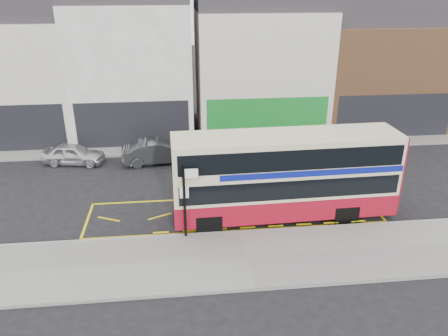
{
  "coord_description": "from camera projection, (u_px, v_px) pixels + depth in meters",
  "views": [
    {
      "loc": [
        -2.5,
        -16.9,
        10.52
      ],
      "look_at": [
        -0.45,
        2.0,
        2.22
      ],
      "focal_mm": 35.0,
      "sensor_mm": 36.0,
      "label": 1
    }
  ],
  "objects": [
    {
      "name": "ground",
      "position": [
        239.0,
        230.0,
        19.85
      ],
      "size": [
        120.0,
        120.0,
        0.0
      ],
      "primitive_type": "plane",
      "color": "black",
      "rests_on": "ground"
    },
    {
      "name": "car_silver",
      "position": [
        74.0,
        154.0,
        26.68
      ],
      "size": [
        3.9,
        2.11,
        1.26
      ],
      "primitive_type": "imported",
      "rotation": [
        0.0,
        0.0,
        1.39
      ],
      "color": "silver",
      "rests_on": "ground"
    },
    {
      "name": "terrace_far_left",
      "position": [
        17.0,
        67.0,
        30.25
      ],
      "size": [
        8.0,
        8.01,
        10.8
      ],
      "color": "beige",
      "rests_on": "ground"
    },
    {
      "name": "car_grey",
      "position": [
        158.0,
        151.0,
        26.8
      ],
      "size": [
        4.59,
        2.04,
        1.47
      ],
      "primitive_type": "imported",
      "rotation": [
        0.0,
        0.0,
        1.68
      ],
      "color": "#3E4246",
      "rests_on": "ground"
    },
    {
      "name": "road_markings",
      "position": [
        234.0,
        212.0,
        21.31
      ],
      "size": [
        14.0,
        3.4,
        0.01
      ],
      "primitive_type": null,
      "color": "yellow",
      "rests_on": "ground"
    },
    {
      "name": "kerb",
      "position": [
        240.0,
        233.0,
        19.48
      ],
      "size": [
        40.0,
        0.15,
        0.15
      ],
      "primitive_type": "cube",
      "color": "gray",
      "rests_on": "ground"
    },
    {
      "name": "bus_stop_post",
      "position": [
        186.0,
        196.0,
        18.36
      ],
      "size": [
        0.82,
        0.14,
        3.3
      ],
      "rotation": [
        0.0,
        0.0,
        -0.02
      ],
      "color": "black",
      "rests_on": "pavement"
    },
    {
      "name": "pavement",
      "position": [
        246.0,
        258.0,
        17.73
      ],
      "size": [
        40.0,
        4.0,
        0.15
      ],
      "primitive_type": "cube",
      "color": "gray",
      "rests_on": "ground"
    },
    {
      "name": "terrace_green_shop",
      "position": [
        259.0,
        59.0,
        31.83
      ],
      "size": [
        9.0,
        8.01,
        11.3
      ],
      "color": "beige",
      "rests_on": "ground"
    },
    {
      "name": "street_tree_right",
      "position": [
        301.0,
        89.0,
        30.35
      ],
      "size": [
        2.31,
        2.31,
        4.98
      ],
      "color": "#302415",
      "rests_on": "ground"
    },
    {
      "name": "terrace_right",
      "position": [
        376.0,
        64.0,
        32.91
      ],
      "size": [
        9.0,
        8.01,
        10.3
      ],
      "color": "#93603A",
      "rests_on": "ground"
    },
    {
      "name": "terrace_left",
      "position": [
        133.0,
        58.0,
        30.84
      ],
      "size": [
        8.0,
        8.01,
        11.8
      ],
      "color": "white",
      "rests_on": "ground"
    },
    {
      "name": "car_white",
      "position": [
        325.0,
        141.0,
        28.6
      ],
      "size": [
        4.83,
        2.09,
        1.38
      ],
      "primitive_type": "imported",
      "rotation": [
        0.0,
        0.0,
        1.6
      ],
      "color": "silver",
      "rests_on": "ground"
    },
    {
      "name": "far_pavement",
      "position": [
        216.0,
        144.0,
        29.85
      ],
      "size": [
        50.0,
        3.0,
        0.15
      ],
      "primitive_type": "cube",
      "color": "gray",
      "rests_on": "ground"
    },
    {
      "name": "double_decker_bus",
      "position": [
        286.0,
        175.0,
        20.13
      ],
      "size": [
        10.42,
        2.67,
        4.14
      ],
      "rotation": [
        0.0,
        0.0,
        0.03
      ],
      "color": "beige",
      "rests_on": "ground"
    }
  ]
}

